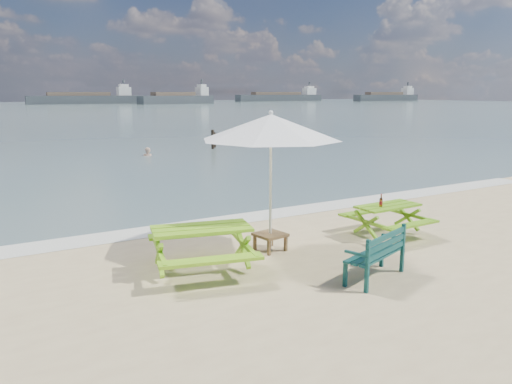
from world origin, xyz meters
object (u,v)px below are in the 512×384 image
picnic_table_right (387,221)px  park_bench (375,264)px  picnic_table_left (202,250)px  swimmer (148,163)px  beer_bottle (381,202)px  patio_umbrella (271,127)px  side_table (270,241)px

picnic_table_right → park_bench: 2.71m
picnic_table_left → swimmer: bearing=75.1°
picnic_table_right → beer_bottle: bearing=-171.1°
patio_umbrella → beer_bottle: patio_umbrella is taller
patio_umbrella → swimmer: size_ratio=1.97×
beer_bottle → swimmer: bearing=89.5°
park_bench → side_table: size_ratio=2.28×
patio_umbrella → swimmer: bearing=80.4°
patio_umbrella → beer_bottle: size_ratio=11.36×
park_bench → beer_bottle: beer_bottle is taller
picnic_table_right → side_table: picnic_table_right is taller
picnic_table_left → picnic_table_right: picnic_table_left is taller
patio_umbrella → swimmer: 16.15m
park_bench → beer_bottle: bearing=44.2°
picnic_table_left → side_table: (1.64, 0.40, -0.20)m
picnic_table_right → side_table: bearing=172.1°
patio_umbrella → park_bench: bearing=-71.9°
park_bench → beer_bottle: size_ratio=5.19×
picnic_table_right → swimmer: 16.08m
picnic_table_left → park_bench: (2.34, -1.76, -0.13)m
park_bench → beer_bottle: (1.79, 1.74, 0.52)m
picnic_table_left → patio_umbrella: size_ratio=0.72×
picnic_table_right → park_bench: bearing=-138.9°
patio_umbrella → picnic_table_right: bearing=-7.9°
picnic_table_right → swimmer: bearing=90.4°
side_table → swimmer: 15.92m
picnic_table_left → patio_umbrella: 2.64m
park_bench → side_table: 2.27m
side_table → patio_umbrella: patio_umbrella is taller
picnic_table_left → patio_umbrella: patio_umbrella is taller
picnic_table_left → swimmer: picnic_table_left is taller
picnic_table_right → park_bench: (-2.04, -1.78, -0.07)m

